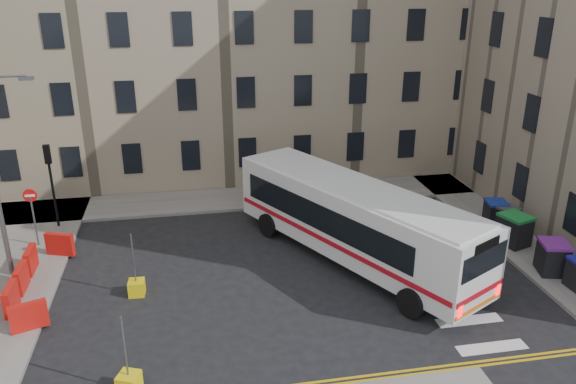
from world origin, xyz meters
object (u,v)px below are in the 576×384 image
object	(u,v)px
wheelie_bin_d	(506,218)
wheelie_bin_c	(514,230)
wheelie_bin_b	(552,257)
wheelie_bin_e	(495,213)
bollard_chevron	(129,383)
bus	(354,219)
bollard_yellow	(137,288)

from	to	relation	value
wheelie_bin_d	wheelie_bin_c	bearing A→B (deg)	-128.65
wheelie_bin_b	wheelie_bin_c	bearing A→B (deg)	107.51
wheelie_bin_b	wheelie_bin_e	xyz separation A→B (m)	(0.18, 4.78, -0.08)
wheelie_bin_b	bollard_chevron	world-z (taller)	wheelie_bin_b
bus	wheelie_bin_e	world-z (taller)	bus
wheelie_bin_b	wheelie_bin_c	size ratio (longest dim) A/B	0.93
wheelie_bin_c	wheelie_bin_d	xyz separation A→B (m)	(0.52, 1.51, -0.13)
wheelie_bin_d	wheelie_bin_e	size ratio (longest dim) A/B	1.05
wheelie_bin_b	wheelie_bin_d	bearing A→B (deg)	99.41
wheelie_bin_d	bollard_chevron	size ratio (longest dim) A/B	2.16
wheelie_bin_b	bollard_chevron	bearing A→B (deg)	-151.69
wheelie_bin_b	wheelie_bin_d	world-z (taller)	wheelie_bin_b
wheelie_bin_c	wheelie_bin_e	distance (m)	2.17
bollard_chevron	wheelie_bin_c	bearing A→B (deg)	21.97
bus	bollard_chevron	size ratio (longest dim) A/B	20.50
wheelie_bin_c	bus	bearing A→B (deg)	161.13
bus	wheelie_bin_d	xyz separation A→B (m)	(8.05, 1.39, -1.22)
bus	wheelie_bin_b	distance (m)	8.22
bus	bollard_chevron	world-z (taller)	bus
wheelie_bin_e	bollard_yellow	distance (m)	17.15
wheelie_bin_d	bollard_yellow	distance (m)	17.25
bus	bollard_yellow	xyz separation A→B (m)	(-9.00, -1.22, -1.66)
bollard_yellow	bollard_chevron	distance (m)	5.53
wheelie_bin_e	wheelie_bin_d	bearing A→B (deg)	-61.46
wheelie_bin_d	wheelie_bin_e	world-z (taller)	wheelie_bin_e
bollard_yellow	bus	bearing A→B (deg)	7.70
wheelie_bin_b	wheelie_bin_e	bearing A→B (deg)	102.61
wheelie_bin_b	bollard_yellow	xyz separation A→B (m)	(-16.66, 1.55, -0.53)
bus	wheelie_bin_e	distance (m)	8.18
bollard_yellow	wheelie_bin_b	bearing A→B (deg)	-5.30
wheelie_bin_b	bollard_yellow	size ratio (longest dim) A/B	2.42
bus	bollard_yellow	distance (m)	9.24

